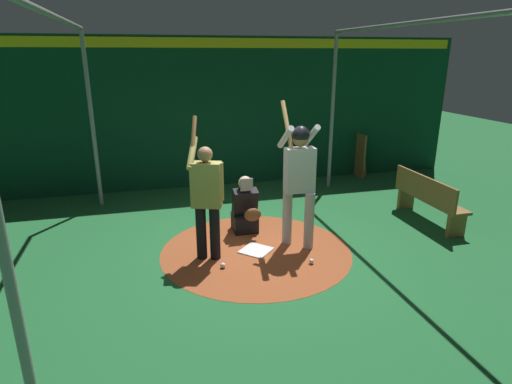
{
  "coord_description": "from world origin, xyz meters",
  "views": [
    {
      "loc": [
        5.7,
        -1.5,
        2.87
      ],
      "look_at": [
        0.0,
        0.0,
        0.95
      ],
      "focal_mm": 29.75,
      "sensor_mm": 36.0,
      "label": 1
    }
  ],
  "objects_px": {
    "visitor": "(206,195)",
    "baseball_1": "(223,265)",
    "batter": "(299,174)",
    "baseball_0": "(212,234)",
    "catcher": "(245,210)",
    "bat_rack": "(359,156)",
    "baseball_2": "(311,261)",
    "home_plate": "(256,250)",
    "bench": "(428,198)"
  },
  "relations": [
    {
      "from": "visitor",
      "to": "baseball_1",
      "type": "distance_m",
      "value": 1.01
    },
    {
      "from": "batter",
      "to": "baseball_1",
      "type": "distance_m",
      "value": 1.75
    },
    {
      "from": "batter",
      "to": "baseball_0",
      "type": "relative_size",
      "value": 29.88
    },
    {
      "from": "catcher",
      "to": "baseball_0",
      "type": "height_order",
      "value": "catcher"
    },
    {
      "from": "visitor",
      "to": "bat_rack",
      "type": "relative_size",
      "value": 1.95
    },
    {
      "from": "baseball_2",
      "to": "bat_rack",
      "type": "bearing_deg",
      "value": 144.79
    },
    {
      "from": "batter",
      "to": "baseball_2",
      "type": "height_order",
      "value": "batter"
    },
    {
      "from": "batter",
      "to": "baseball_2",
      "type": "xyz_separation_m",
      "value": [
        0.65,
        -0.01,
        -1.12
      ]
    },
    {
      "from": "bat_rack",
      "to": "baseball_2",
      "type": "height_order",
      "value": "bat_rack"
    },
    {
      "from": "baseball_1",
      "to": "home_plate",
      "type": "bearing_deg",
      "value": 125.07
    },
    {
      "from": "visitor",
      "to": "baseball_1",
      "type": "xyz_separation_m",
      "value": [
        0.37,
        0.14,
        -0.93
      ]
    },
    {
      "from": "baseball_0",
      "to": "bench",
      "type": "bearing_deg",
      "value": 85.47
    },
    {
      "from": "bat_rack",
      "to": "baseball_0",
      "type": "xyz_separation_m",
      "value": [
        2.74,
        -4.09,
        -0.45
      ]
    },
    {
      "from": "baseball_0",
      "to": "baseball_2",
      "type": "relative_size",
      "value": 1.0
    },
    {
      "from": "visitor",
      "to": "baseball_1",
      "type": "relative_size",
      "value": 27.63
    },
    {
      "from": "batter",
      "to": "bench",
      "type": "bearing_deg",
      "value": 97.91
    },
    {
      "from": "baseball_0",
      "to": "baseball_1",
      "type": "xyz_separation_m",
      "value": [
        1.11,
        -0.03,
        0.0
      ]
    },
    {
      "from": "visitor",
      "to": "batter",
      "type": "bearing_deg",
      "value": 111.87
    },
    {
      "from": "home_plate",
      "to": "baseball_0",
      "type": "bearing_deg",
      "value": -140.96
    },
    {
      "from": "home_plate",
      "to": "bat_rack",
      "type": "distance_m",
      "value": 4.94
    },
    {
      "from": "batter",
      "to": "baseball_0",
      "type": "bearing_deg",
      "value": -118.09
    },
    {
      "from": "catcher",
      "to": "bat_rack",
      "type": "height_order",
      "value": "bat_rack"
    },
    {
      "from": "home_plate",
      "to": "batter",
      "type": "distance_m",
      "value": 1.34
    },
    {
      "from": "catcher",
      "to": "bench",
      "type": "bearing_deg",
      "value": 83.44
    },
    {
      "from": "bench",
      "to": "batter",
      "type": "bearing_deg",
      "value": -82.09
    },
    {
      "from": "catcher",
      "to": "bat_rack",
      "type": "xyz_separation_m",
      "value": [
        -2.67,
        3.5,
        0.11
      ]
    },
    {
      "from": "home_plate",
      "to": "bench",
      "type": "xyz_separation_m",
      "value": [
        -0.39,
        3.26,
        0.43
      ]
    },
    {
      "from": "baseball_1",
      "to": "baseball_2",
      "type": "height_order",
      "value": "same"
    },
    {
      "from": "bat_rack",
      "to": "bench",
      "type": "xyz_separation_m",
      "value": [
        3.04,
        -0.27,
        -0.05
      ]
    },
    {
      "from": "catcher",
      "to": "baseball_1",
      "type": "bearing_deg",
      "value": -27.29
    },
    {
      "from": "batter",
      "to": "visitor",
      "type": "xyz_separation_m",
      "value": [
        0.08,
        -1.41,
        -0.19
      ]
    },
    {
      "from": "catcher",
      "to": "baseball_0",
      "type": "xyz_separation_m",
      "value": [
        0.07,
        -0.58,
        -0.34
      ]
    },
    {
      "from": "catcher",
      "to": "bat_rack",
      "type": "distance_m",
      "value": 4.41
    },
    {
      "from": "visitor",
      "to": "baseball_0",
      "type": "relative_size",
      "value": 27.63
    },
    {
      "from": "baseball_1",
      "to": "baseball_2",
      "type": "bearing_deg",
      "value": 81.04
    },
    {
      "from": "catcher",
      "to": "home_plate",
      "type": "bearing_deg",
      "value": -1.35
    },
    {
      "from": "home_plate",
      "to": "bench",
      "type": "bearing_deg",
      "value": 96.89
    },
    {
      "from": "bat_rack",
      "to": "baseball_1",
      "type": "height_order",
      "value": "bat_rack"
    },
    {
      "from": "bat_rack",
      "to": "home_plate",
      "type": "bearing_deg",
      "value": -45.69
    },
    {
      "from": "catcher",
      "to": "baseball_1",
      "type": "height_order",
      "value": "catcher"
    },
    {
      "from": "bench",
      "to": "baseball_2",
      "type": "bearing_deg",
      "value": -68.79
    },
    {
      "from": "home_plate",
      "to": "catcher",
      "type": "bearing_deg",
      "value": 178.65
    },
    {
      "from": "baseball_0",
      "to": "baseball_2",
      "type": "bearing_deg",
      "value": 43.16
    },
    {
      "from": "baseball_1",
      "to": "visitor",
      "type": "bearing_deg",
      "value": -158.94
    },
    {
      "from": "baseball_0",
      "to": "baseball_1",
      "type": "height_order",
      "value": "same"
    },
    {
      "from": "batter",
      "to": "baseball_0",
      "type": "distance_m",
      "value": 1.8
    },
    {
      "from": "batter",
      "to": "baseball_1",
      "type": "height_order",
      "value": "batter"
    },
    {
      "from": "bat_rack",
      "to": "catcher",
      "type": "bearing_deg",
      "value": -52.67
    },
    {
      "from": "home_plate",
      "to": "batter",
      "type": "bearing_deg",
      "value": 92.96
    },
    {
      "from": "visitor",
      "to": "bat_rack",
      "type": "height_order",
      "value": "visitor"
    }
  ]
}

